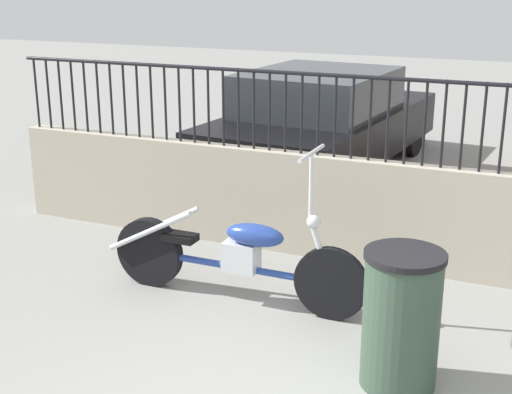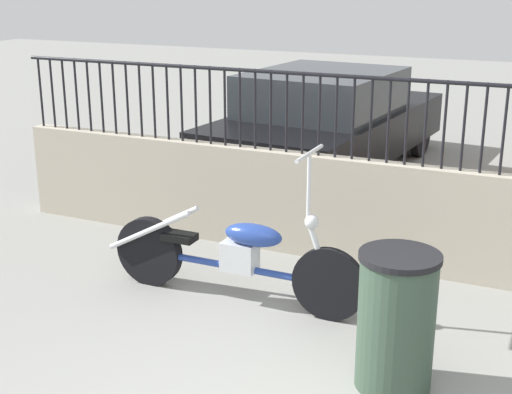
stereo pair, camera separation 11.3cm
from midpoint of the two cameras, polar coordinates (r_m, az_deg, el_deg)
name	(u,v)px [view 2 (the right image)]	position (r m, az deg, el deg)	size (l,w,h in m)	color
low_wall	(437,223)	(6.39, 14.75, -1.99)	(8.66, 0.18, 0.97)	#B2A893
fence_railing	(446,112)	(6.14, 15.45, 6.60)	(8.66, 0.04, 0.75)	black
motorcycle_blue	(224,254)	(5.76, -2.04, -4.59)	(2.25, 0.52, 1.32)	black
trash_bin	(396,321)	(4.65, 11.83, -9.67)	(0.51, 0.51, 0.92)	#334738
car_black	(327,121)	(9.56, 6.05, 6.08)	(2.23, 4.38, 1.35)	black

